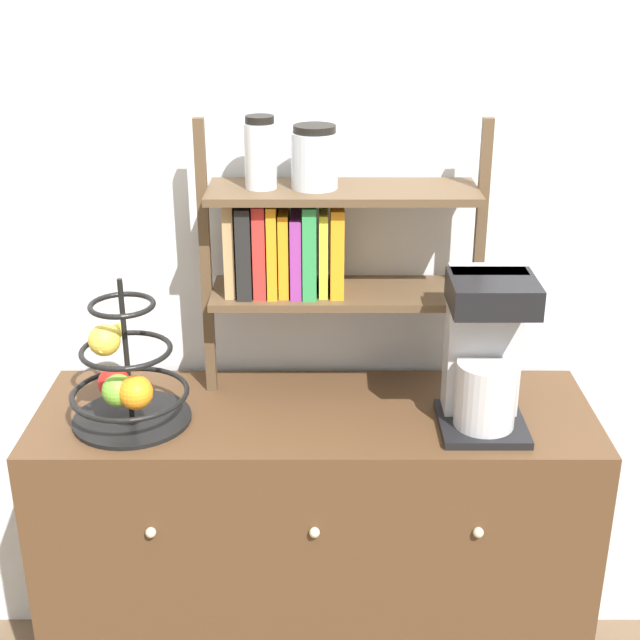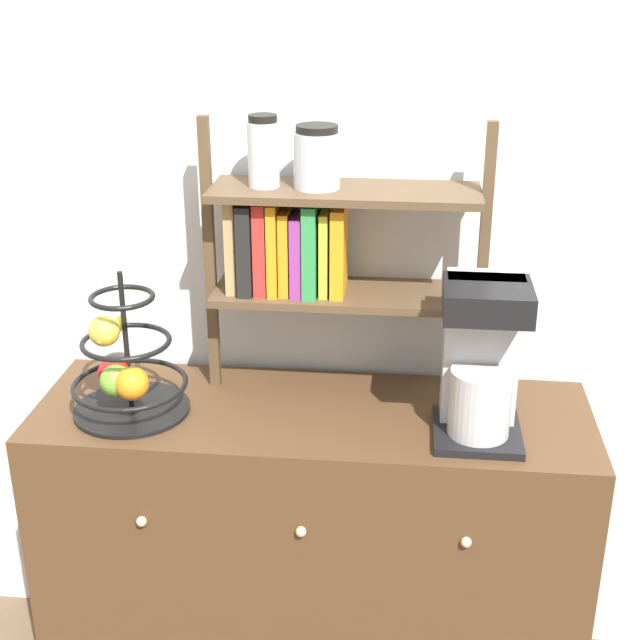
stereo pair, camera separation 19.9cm
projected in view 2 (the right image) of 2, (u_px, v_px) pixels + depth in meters
wall_back at (323, 183)px, 2.13m from camera, size 7.00×0.05×2.60m
sideboard at (313, 555)px, 2.24m from camera, size 1.30×0.45×0.82m
coffee_maker at (482, 360)px, 1.92m from camera, size 0.19×0.20×0.36m
fruit_stand at (124, 369)px, 2.02m from camera, size 0.27×0.27×0.35m
shelf_hutch at (308, 233)px, 2.03m from camera, size 0.66×0.20×0.66m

